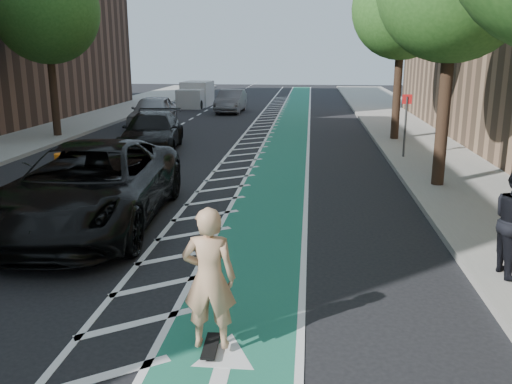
# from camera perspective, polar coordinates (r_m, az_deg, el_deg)

# --- Properties ---
(ground) EXTENTS (120.00, 120.00, 0.00)m
(ground) POSITION_cam_1_polar(r_m,az_deg,el_deg) (10.33, -18.17, -9.01)
(ground) COLOR black
(ground) RESTS_ON ground
(bike_lane) EXTENTS (2.00, 90.00, 0.01)m
(bike_lane) POSITION_cam_1_polar(r_m,az_deg,el_deg) (19.07, 2.41, 2.46)
(bike_lane) COLOR #1B6051
(bike_lane) RESTS_ON ground
(buffer_strip) EXTENTS (1.40, 90.00, 0.01)m
(buffer_strip) POSITION_cam_1_polar(r_m,az_deg,el_deg) (19.21, -2.07, 2.55)
(buffer_strip) COLOR silver
(buffer_strip) RESTS_ON ground
(sidewalk_right) EXTENTS (5.00, 90.00, 0.15)m
(sidewalk_right) POSITION_cam_1_polar(r_m,az_deg,el_deg) (19.78, 21.57, 2.09)
(sidewalk_right) COLOR gray
(sidewalk_right) RESTS_ON ground
(curb_right) EXTENTS (0.12, 90.00, 0.16)m
(curb_right) POSITION_cam_1_polar(r_m,az_deg,el_deg) (19.25, 14.54, 2.34)
(curb_right) COLOR gray
(curb_right) RESTS_ON ground
(curb_left) EXTENTS (0.12, 90.00, 0.16)m
(curb_left) POSITION_cam_1_polar(r_m,az_deg,el_deg) (22.03, -24.72, 2.97)
(curb_left) COLOR gray
(curb_left) RESTS_ON ground
(tree_r_d) EXTENTS (4.20, 4.20, 7.90)m
(tree_r_d) POSITION_cam_1_polar(r_m,az_deg,el_deg) (24.97, 15.33, 18.15)
(tree_r_d) COLOR #382619
(tree_r_d) RESTS_ON ground
(tree_l_d) EXTENTS (4.20, 4.20, 7.90)m
(tree_l_d) POSITION_cam_1_polar(r_m,az_deg,el_deg) (27.42, -21.16, 17.35)
(tree_l_d) COLOR #382619
(tree_l_d) RESTS_ON ground
(sign_post) EXTENTS (0.35, 0.08, 2.47)m
(sign_post) POSITION_cam_1_polar(r_m,az_deg,el_deg) (21.08, 15.45, 6.83)
(sign_post) COLOR #4C4C4C
(sign_post) RESTS_ON ground
(skateboard) EXTENTS (0.22, 0.69, 0.09)m
(skateboard) POSITION_cam_1_polar(r_m,az_deg,el_deg) (7.77, -4.78, -15.85)
(skateboard) COLOR black
(skateboard) RESTS_ON ground
(skateboarder) EXTENTS (0.74, 0.50, 1.98)m
(skateboarder) POSITION_cam_1_polar(r_m,az_deg,el_deg) (7.32, -4.94, -9.04)
(skateboarder) COLOR tan
(skateboarder) RESTS_ON skateboard
(suv_near) EXTENTS (3.63, 7.14, 1.93)m
(suv_near) POSITION_cam_1_polar(r_m,az_deg,el_deg) (13.22, -17.01, 0.64)
(suv_near) COLOR black
(suv_near) RESTS_ON ground
(suv_far) EXTENTS (2.90, 5.66, 1.57)m
(suv_far) POSITION_cam_1_polar(r_m,az_deg,el_deg) (22.77, -10.88, 6.19)
(suv_far) COLOR black
(suv_far) RESTS_ON ground
(car_silver) EXTENTS (2.40, 5.19, 1.72)m
(car_silver) POSITION_cam_1_polar(r_m,az_deg,el_deg) (30.02, -10.77, 8.32)
(car_silver) COLOR gray
(car_silver) RESTS_ON ground
(car_grey) EXTENTS (1.68, 4.60, 1.50)m
(car_grey) POSITION_cam_1_polar(r_m,az_deg,el_deg) (37.18, -2.66, 9.54)
(car_grey) COLOR slate
(car_grey) RESTS_ON ground
(box_truck) EXTENTS (2.11, 4.42, 1.81)m
(box_truck) POSITION_cam_1_polar(r_m,az_deg,el_deg) (41.38, -6.37, 10.10)
(box_truck) COLOR silver
(box_truck) RESTS_ON ground
(barrel_a) EXTENTS (0.62, 0.62, 0.85)m
(barrel_a) POSITION_cam_1_polar(r_m,az_deg,el_deg) (18.45, -19.64, 2.46)
(barrel_a) COLOR orange
(barrel_a) RESTS_ON ground
(barrel_b) EXTENTS (0.61, 0.61, 0.83)m
(barrel_b) POSITION_cam_1_polar(r_m,az_deg,el_deg) (19.73, -15.00, 3.53)
(barrel_b) COLOR #F4530C
(barrel_b) RESTS_ON ground
(barrel_c) EXTENTS (0.59, 0.59, 0.80)m
(barrel_c) POSITION_cam_1_polar(r_m,az_deg,el_deg) (26.60, -12.05, 6.43)
(barrel_c) COLOR #FB4C0D
(barrel_c) RESTS_ON ground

